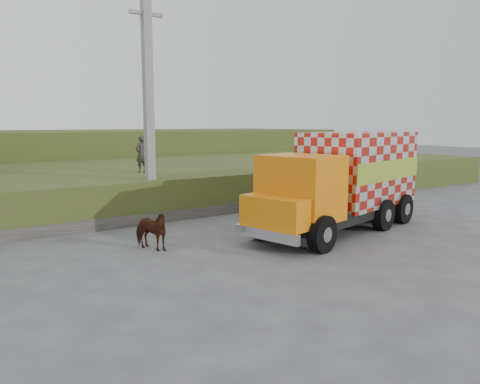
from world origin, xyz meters
TOP-DOWN VIEW (x-y plane):
  - ground at (0.00, 0.00)m, footprint 120.00×120.00m
  - embankment at (0.00, 10.00)m, footprint 40.00×12.00m
  - embankment_far at (0.00, 22.00)m, footprint 40.00×12.00m
  - retaining_strip at (-2.00, 4.20)m, footprint 16.00×0.50m
  - utility_pole at (-1.00, 4.60)m, footprint 1.20×0.30m
  - cargo_truck at (3.65, -0.30)m, footprint 7.49×3.81m
  - cow at (-2.68, 0.90)m, footprint 1.05×1.44m
  - pedestrian at (-0.26, 7.16)m, footprint 0.62×0.48m

SIDE VIEW (x-z plane):
  - ground at x=0.00m, z-range 0.00..0.00m
  - retaining_strip at x=-2.00m, z-range 0.00..0.40m
  - cow at x=-2.68m, z-range 0.00..1.10m
  - embankment at x=0.00m, z-range 0.00..1.50m
  - embankment_far at x=0.00m, z-range 0.00..3.00m
  - cargo_truck at x=3.65m, z-range 0.05..3.25m
  - pedestrian at x=-0.26m, z-range 1.50..3.01m
  - utility_pole at x=-1.00m, z-range 0.08..8.07m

